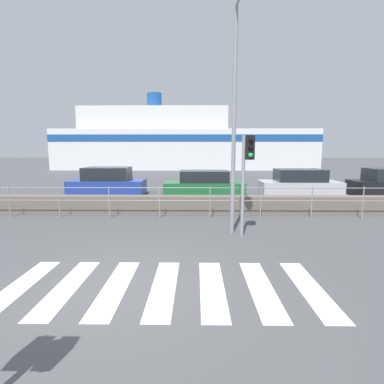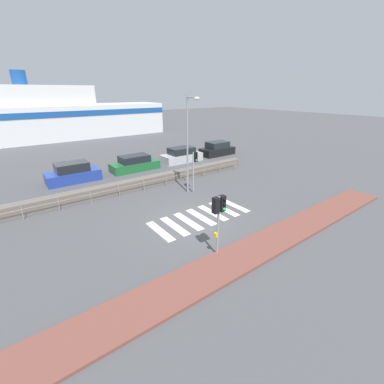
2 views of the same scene
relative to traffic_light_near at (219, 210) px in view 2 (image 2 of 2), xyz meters
name	(u,v)px [view 2 (image 2 of 2)]	position (x,y,z in m)	size (l,w,h in m)	color
ground_plane	(190,220)	(0.97, 3.30, -2.18)	(160.00, 160.00, 0.00)	#4C4C4F
sidewalk_brick	(245,254)	(0.97, -0.80, -2.12)	(24.00, 1.80, 0.12)	brown
crosswalk	(201,217)	(1.72, 3.30, -2.17)	(5.85, 2.40, 0.01)	silver
seawall	(139,184)	(0.97, 9.80, -1.83)	(20.75, 0.55, 0.69)	#6B6056
harbor_fence	(144,181)	(0.97, 8.93, -1.40)	(18.71, 0.04, 1.19)	gray
traffic_light_near	(219,210)	(0.00, 0.00, 0.00)	(0.58, 0.41, 2.79)	gray
traffic_light_far	(195,163)	(3.77, 6.60, -0.03)	(0.34, 0.32, 2.92)	gray
streetlamp	(189,136)	(3.42, 6.72, 1.85)	(0.32, 1.25, 6.55)	gray
ferry_boat	(52,117)	(0.20, 36.33, 1.02)	(31.87, 6.44, 9.33)	white
parked_car_blue	(73,173)	(-2.53, 14.31, -1.52)	(4.00, 1.87, 1.55)	#233D9E
parked_car_green	(135,164)	(2.77, 14.31, -1.59)	(4.33, 1.78, 1.37)	#1E6633
parked_car_silver	(182,156)	(7.95, 14.31, -1.56)	(4.20, 1.83, 1.45)	#BCBCC1
parked_car_black	(217,149)	(12.85, 14.31, -1.54)	(3.98, 1.82, 1.50)	black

